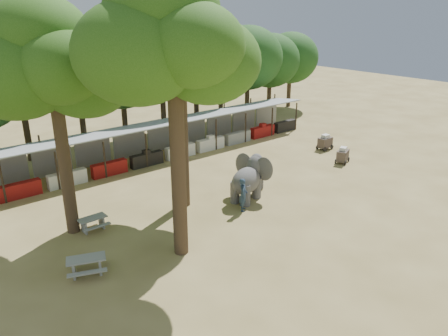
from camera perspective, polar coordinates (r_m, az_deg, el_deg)
ground at (r=22.47m, az=10.25°, el=-7.67°), size 100.00×100.00×0.00m
vendor_stalls at (r=31.91m, az=-8.81°, el=3.31°), size 28.00×2.99×2.80m
yard_tree_left at (r=20.77m, az=-22.20°, el=12.73°), size 7.10×6.90×11.02m
yard_tree_center at (r=17.42m, az=-7.40°, el=16.14°), size 7.10×6.90×12.04m
yard_tree_back at (r=22.45m, az=-6.37°, el=15.42°), size 7.10×6.90×11.36m
backdrop_trees at (r=35.41m, az=-13.64°, el=11.88°), size 46.46×5.95×8.33m
elephant at (r=24.95m, az=3.34°, el=-1.30°), size 3.32×2.45×2.46m
handler at (r=23.52m, az=2.52°, el=-3.49°), size 0.78×0.79×1.85m
picnic_table_near at (r=19.22m, az=-17.51°, el=-11.83°), size 1.96×1.88×0.78m
picnic_table_far at (r=22.64m, az=-16.78°, el=-6.76°), size 1.38×1.25×0.68m
cart_front at (r=31.91m, az=15.25°, el=1.65°), size 1.36×1.13×1.14m
cart_back at (r=34.59m, az=13.07°, el=3.33°), size 1.21×0.80×1.17m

